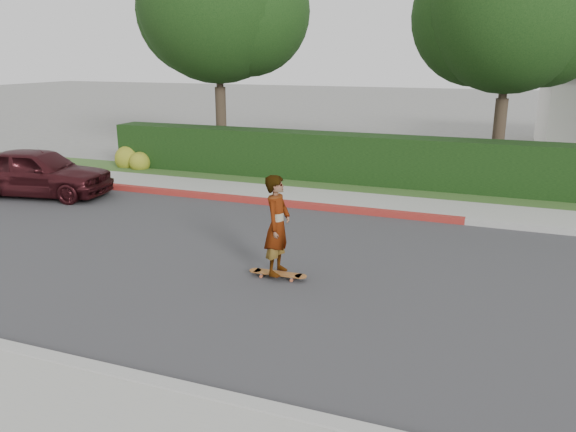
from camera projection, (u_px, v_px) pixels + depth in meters
name	position (u px, v px, depth m)	size (l,w,h in m)	color
ground	(386.00, 284.00, 9.54)	(120.00, 120.00, 0.00)	slate
road	(386.00, 283.00, 9.54)	(60.00, 8.00, 0.01)	#2D2D30
curb_near	(307.00, 421.00, 5.84)	(60.00, 0.20, 0.15)	#9E9E99
curb_far	(421.00, 217.00, 13.20)	(60.00, 0.20, 0.15)	#9E9E99
curb_red_section	(230.00, 198.00, 14.92)	(12.00, 0.21, 0.15)	maroon
sidewalk_far	(426.00, 208.00, 14.01)	(60.00, 1.60, 0.12)	gray
planting_strip	(434.00, 194.00, 15.45)	(60.00, 1.60, 0.10)	#2D4C1E
hedge	(336.00, 159.00, 16.83)	(15.00, 1.00, 1.50)	black
flowering_shrub	(132.00, 160.00, 18.93)	(1.40, 1.00, 0.90)	#2D4C19
tree_left	(220.00, 7.00, 18.46)	(5.99, 5.21, 8.00)	#33261C
tree_center	(511.00, 12.00, 15.92)	(5.66, 4.84, 7.44)	#33261C
skateboard	(278.00, 274.00, 9.73)	(1.05, 0.24, 0.10)	#B45431
skateboarder	(277.00, 225.00, 9.49)	(0.63, 0.41, 1.73)	white
car_maroon	(38.00, 172.00, 15.27)	(1.59, 3.95, 1.35)	#3A1216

